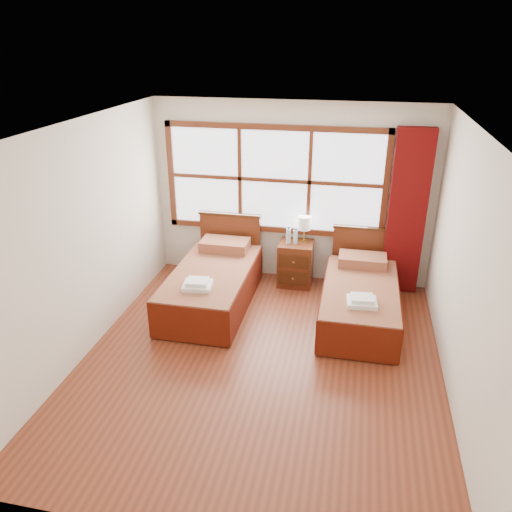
# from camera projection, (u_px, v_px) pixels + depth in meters

# --- Properties ---
(floor) EXTENTS (4.50, 4.50, 0.00)m
(floor) POSITION_uv_depth(u_px,v_px,m) (260.00, 361.00, 5.66)
(floor) COLOR brown
(floor) RESTS_ON ground
(ceiling) EXTENTS (4.50, 4.50, 0.00)m
(ceiling) POSITION_uv_depth(u_px,v_px,m) (261.00, 128.00, 4.60)
(ceiling) COLOR white
(ceiling) RESTS_ON wall_back
(wall_back) EXTENTS (4.00, 0.00, 4.00)m
(wall_back) POSITION_uv_depth(u_px,v_px,m) (292.00, 194.00, 7.14)
(wall_back) COLOR silver
(wall_back) RESTS_ON floor
(wall_left) EXTENTS (0.00, 4.50, 4.50)m
(wall_left) POSITION_uv_depth(u_px,v_px,m) (84.00, 242.00, 5.51)
(wall_left) COLOR silver
(wall_left) RESTS_ON floor
(wall_right) EXTENTS (0.00, 4.50, 4.50)m
(wall_right) POSITION_uv_depth(u_px,v_px,m) (466.00, 274.00, 4.75)
(wall_right) COLOR silver
(wall_right) RESTS_ON floor
(window) EXTENTS (3.16, 0.06, 1.56)m
(window) POSITION_uv_depth(u_px,v_px,m) (274.00, 180.00, 7.07)
(window) COLOR white
(window) RESTS_ON wall_back
(curtain) EXTENTS (0.50, 0.16, 2.30)m
(curtain) POSITION_uv_depth(u_px,v_px,m) (407.00, 213.00, 6.77)
(curtain) COLOR #5F0909
(curtain) RESTS_ON wall_back
(bed_left) EXTENTS (1.01, 2.03, 0.98)m
(bed_left) POSITION_uv_depth(u_px,v_px,m) (213.00, 283.00, 6.78)
(bed_left) COLOR #3B1E0C
(bed_left) RESTS_ON floor
(bed_right) EXTENTS (0.95, 1.97, 0.92)m
(bed_right) POSITION_uv_depth(u_px,v_px,m) (360.00, 299.00, 6.42)
(bed_right) COLOR #3B1E0C
(bed_right) RESTS_ON floor
(nightstand) EXTENTS (0.49, 0.48, 0.65)m
(nightstand) POSITION_uv_depth(u_px,v_px,m) (295.00, 264.00, 7.29)
(nightstand) COLOR #5A2713
(nightstand) RESTS_ON floor
(towels_left) EXTENTS (0.39, 0.35, 0.10)m
(towels_left) POSITION_uv_depth(u_px,v_px,m) (198.00, 284.00, 6.16)
(towels_left) COLOR white
(towels_left) RESTS_ON bed_left
(towels_right) EXTENTS (0.37, 0.33, 0.10)m
(towels_right) POSITION_uv_depth(u_px,v_px,m) (362.00, 301.00, 5.85)
(towels_right) COLOR white
(towels_right) RESTS_ON bed_right
(lamp) EXTENTS (0.20, 0.20, 0.38)m
(lamp) POSITION_uv_depth(u_px,v_px,m) (304.00, 224.00, 7.12)
(lamp) COLOR gold
(lamp) RESTS_ON nightstand
(bottle_near) EXTENTS (0.07, 0.07, 0.25)m
(bottle_near) POSITION_uv_depth(u_px,v_px,m) (288.00, 236.00, 7.11)
(bottle_near) COLOR #BEE2F5
(bottle_near) RESTS_ON nightstand
(bottle_far) EXTENTS (0.06, 0.06, 0.23)m
(bottle_far) POSITION_uv_depth(u_px,v_px,m) (295.00, 237.00, 7.10)
(bottle_far) COLOR #BEE2F5
(bottle_far) RESTS_ON nightstand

